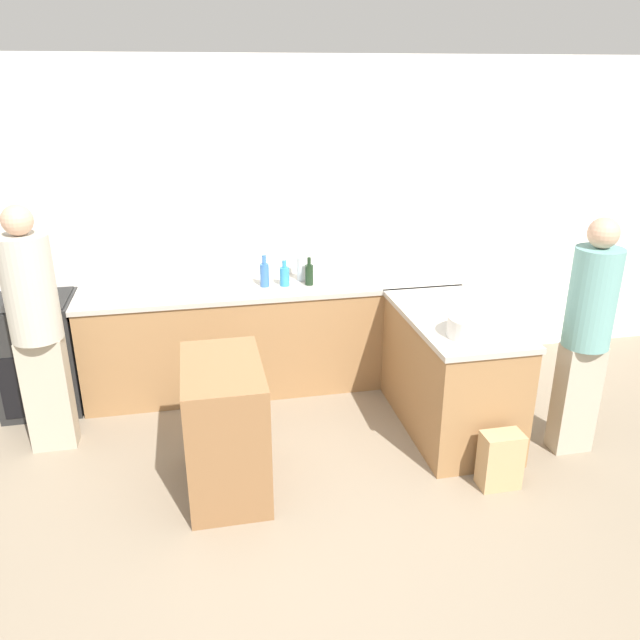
% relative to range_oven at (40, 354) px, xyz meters
% --- Properties ---
extents(ground_plane, '(14.00, 14.00, 0.00)m').
position_rel_range_oven_xyz_m(ground_plane, '(1.87, -2.10, -0.46)').
color(ground_plane, gray).
extents(wall_back, '(8.00, 0.06, 2.70)m').
position_rel_range_oven_xyz_m(wall_back, '(1.87, 0.33, 0.89)').
color(wall_back, white).
rests_on(wall_back, ground_plane).
extents(counter_back, '(3.13, 0.63, 0.91)m').
position_rel_range_oven_xyz_m(counter_back, '(1.87, -0.00, -0.00)').
color(counter_back, olive).
rests_on(counter_back, ground_plane).
extents(counter_peninsula, '(0.69, 1.34, 0.91)m').
position_rel_range_oven_xyz_m(counter_peninsula, '(3.09, -0.96, -0.00)').
color(counter_peninsula, olive).
rests_on(counter_peninsula, ground_plane).
extents(range_oven, '(0.60, 0.60, 0.92)m').
position_rel_range_oven_xyz_m(range_oven, '(0.00, 0.00, 0.00)').
color(range_oven, black).
rests_on(range_oven, ground_plane).
extents(island_table, '(0.50, 0.84, 0.88)m').
position_rel_range_oven_xyz_m(island_table, '(1.38, -1.38, -0.02)').
color(island_table, brown).
rests_on(island_table, ground_plane).
extents(mixing_bowl, '(0.38, 0.38, 0.14)m').
position_rel_range_oven_xyz_m(mixing_bowl, '(3.07, -1.34, 0.52)').
color(mixing_bowl, white).
rests_on(mixing_bowl, counter_peninsula).
extents(vinegar_bottle_clear, '(0.08, 0.08, 0.29)m').
position_rel_range_oven_xyz_m(vinegar_bottle_clear, '(2.15, 0.09, 0.57)').
color(vinegar_bottle_clear, silver).
rests_on(vinegar_bottle_clear, counter_back).
extents(wine_bottle_dark, '(0.07, 0.07, 0.24)m').
position_rel_range_oven_xyz_m(wine_bottle_dark, '(2.19, -0.04, 0.55)').
color(wine_bottle_dark, black).
rests_on(wine_bottle_dark, counter_back).
extents(water_bottle_blue, '(0.07, 0.07, 0.26)m').
position_rel_range_oven_xyz_m(water_bottle_blue, '(1.82, -0.01, 0.56)').
color(water_bottle_blue, '#386BB7').
rests_on(water_bottle_blue, counter_back).
extents(dish_soap_bottle, '(0.08, 0.08, 0.22)m').
position_rel_range_oven_xyz_m(dish_soap_bottle, '(1.99, -0.02, 0.54)').
color(dish_soap_bottle, '#338CBF').
rests_on(dish_soap_bottle, counter_back).
extents(person_by_range, '(0.34, 0.34, 1.78)m').
position_rel_range_oven_xyz_m(person_by_range, '(0.17, -0.64, 0.51)').
color(person_by_range, '#ADA38E').
rests_on(person_by_range, ground_plane).
extents(person_at_peninsula, '(0.31, 0.31, 1.70)m').
position_rel_range_oven_xyz_m(person_at_peninsula, '(3.84, -1.44, 0.47)').
color(person_at_peninsula, '#ADA38E').
rests_on(person_at_peninsula, ground_plane).
extents(paper_bag, '(0.27, 0.16, 0.39)m').
position_rel_range_oven_xyz_m(paper_bag, '(3.13, -1.75, -0.26)').
color(paper_bag, tan).
rests_on(paper_bag, ground_plane).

